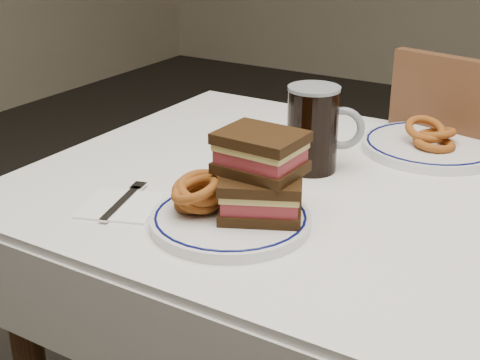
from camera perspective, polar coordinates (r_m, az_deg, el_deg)
The scene contains 9 objects.
dining_table at distance 1.23m, azimuth 10.95°, elevation -5.90°, with size 1.27×0.87×0.75m.
main_plate at distance 1.06m, azimuth -0.82°, elevation -3.36°, with size 0.26×0.26×0.02m.
reuben_sandwich at distance 1.04m, azimuth 1.78°, elevation 0.48°, with size 0.16×0.15×0.13m.
onion_rings_main at distance 1.07m, azimuth -3.49°, elevation -1.11°, with size 0.10×0.12×0.08m.
ketchup_ramekin at distance 1.14m, azimuth 0.80°, elevation 0.03°, with size 0.06×0.06×0.04m.
beer_mug at distance 1.26m, azimuth 6.36°, elevation 4.42°, with size 0.14×0.10×0.16m.
far_plate at distance 1.43m, azimuth 15.99°, elevation 2.83°, with size 0.28×0.28×0.02m.
onion_rings_far at distance 1.41m, azimuth 16.05°, elevation 3.68°, with size 0.11×0.12×0.06m.
napkin_fork at distance 1.15m, azimuth -10.07°, elevation -2.05°, with size 0.16×0.17×0.01m.
Camera 1 is at (0.35, -1.02, 1.23)m, focal length 50.00 mm.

